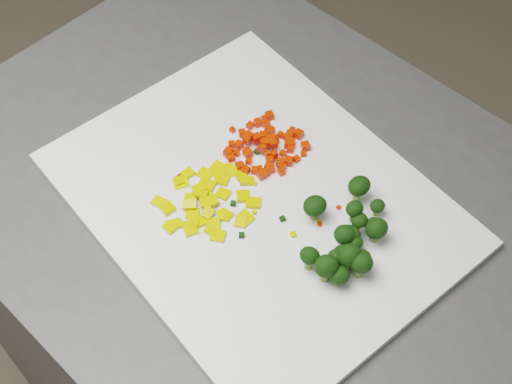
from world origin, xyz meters
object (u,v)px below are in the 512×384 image
Objects in this scene: carrot_pile at (265,141)px; pepper_pile at (204,196)px; counter_block at (268,343)px; cutting_board at (256,199)px; broccoli_pile at (342,226)px.

carrot_pile is 0.86× the size of pepper_pile.
cutting_board reaches higher than counter_block.
broccoli_pile is at bearing 4.49° from cutting_board.
broccoli_pile is (0.17, 0.05, 0.02)m from pepper_pile.
broccoli_pile reaches higher than counter_block.
broccoli_pile reaches higher than pepper_pile.
pepper_pile is 0.97× the size of broccoli_pile.
carrot_pile is 0.83× the size of broccoli_pile.
cutting_board is at bearing -61.67° from carrot_pile.
counter_block is at bearing 39.92° from cutting_board.
carrot_pile is at bearing 133.91° from counter_block.
counter_block is 7.13× the size of broccoli_pile.
broccoli_pile reaches higher than cutting_board.
counter_block is 7.37× the size of pepper_pile.
pepper_pile is at bearing -162.68° from broccoli_pile.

